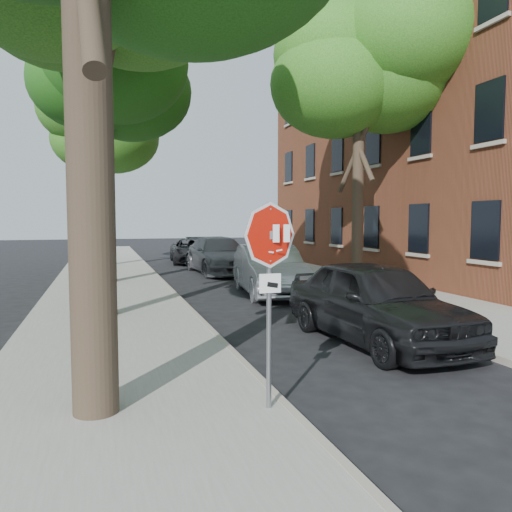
{
  "coord_description": "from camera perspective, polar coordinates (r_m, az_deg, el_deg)",
  "views": [
    {
      "loc": [
        -2.69,
        -5.86,
        2.52
      ],
      "look_at": [
        -0.83,
        0.15,
        2.05
      ],
      "focal_mm": 35.0,
      "sensor_mm": 36.0,
      "label": 1
    }
  ],
  "objects": [
    {
      "name": "tree_far",
      "position": [
        27.38,
        -17.55,
        13.93
      ],
      "size": [
        5.29,
        4.91,
        9.33
      ],
      "color": "black",
      "rests_on": "sidewalk_left"
    },
    {
      "name": "ground",
      "position": [
        6.92,
        7.22,
        -17.11
      ],
      "size": [
        120.0,
        120.0,
        0.0
      ],
      "primitive_type": "plane",
      "color": "black",
      "rests_on": "ground"
    },
    {
      "name": "stop_sign",
      "position": [
        6.19,
        1.58,
        -1.02
      ],
      "size": [
        0.76,
        0.34,
        2.61
      ],
      "color": "gray",
      "rests_on": "sidewalk_left"
    },
    {
      "name": "tree_mid_b",
      "position": [
        20.73,
        -16.84,
        19.4
      ],
      "size": [
        5.88,
        5.46,
        10.36
      ],
      "color": "black",
      "rests_on": "sidewalk_left"
    },
    {
      "name": "car_d",
      "position": [
        28.82,
        -7.28,
        0.61
      ],
      "size": [
        2.77,
        5.27,
        1.41
      ],
      "primitive_type": "imported",
      "rotation": [
        0.0,
        0.0,
        -0.08
      ],
      "color": "black",
      "rests_on": "ground"
    },
    {
      "name": "sidewalk_left",
      "position": [
        18.03,
        -16.49,
        -3.76
      ],
      "size": [
        4.0,
        55.0,
        0.12
      ],
      "primitive_type": "cube",
      "color": "gray",
      "rests_on": "ground"
    },
    {
      "name": "apartment_building",
      "position": [
        26.45,
        23.21,
        15.11
      ],
      "size": [
        12.2,
        20.2,
        15.3
      ],
      "color": "brown",
      "rests_on": "ground"
    },
    {
      "name": "tree_mid_a",
      "position": [
        13.94,
        -17.47,
        25.46
      ],
      "size": [
        5.59,
        5.19,
        9.84
      ],
      "color": "black",
      "rests_on": "sidewalk_left"
    },
    {
      "name": "car_b",
      "position": [
        16.51,
        1.56,
        -1.63
      ],
      "size": [
        2.31,
        5.19,
        1.65
      ],
      "primitive_type": "imported",
      "rotation": [
        0.0,
        0.0,
        -0.11
      ],
      "color": "#97999E",
      "rests_on": "ground"
    },
    {
      "name": "car_a",
      "position": [
        10.46,
        13.47,
        -5.08
      ],
      "size": [
        2.25,
        5.06,
        1.69
      ],
      "primitive_type": "imported",
      "rotation": [
        0.0,
        0.0,
        0.05
      ],
      "color": "black",
      "rests_on": "ground"
    },
    {
      "name": "tree_right",
      "position": [
        18.77,
        11.52,
        18.65
      ],
      "size": [
        5.29,
        4.91,
        9.33
      ],
      "color": "black",
      "rests_on": "sidewalk_right"
    },
    {
      "name": "curb_left",
      "position": [
        18.17,
        -10.0,
        -3.58
      ],
      "size": [
        0.12,
        55.0,
        0.13
      ],
      "primitive_type": "cube",
      "color": "#9E9384",
      "rests_on": "ground"
    },
    {
      "name": "car_c",
      "position": [
        23.26,
        -4.25,
        0.09
      ],
      "size": [
        2.57,
        5.86,
        1.67
      ],
      "primitive_type": "imported",
      "rotation": [
        0.0,
        0.0,
        0.04
      ],
      "color": "#56565B",
      "rests_on": "ground"
    },
    {
      "name": "curb_right",
      "position": [
        19.21,
        3.15,
        -3.09
      ],
      "size": [
        0.12,
        55.0,
        0.13
      ],
      "primitive_type": "cube",
      "color": "#9E9384",
      "rests_on": "ground"
    },
    {
      "name": "sidewalk_right",
      "position": [
        20.01,
        8.67,
        -2.86
      ],
      "size": [
        4.0,
        55.0,
        0.12
      ],
      "primitive_type": "cube",
      "color": "gray",
      "rests_on": "ground"
    }
  ]
}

